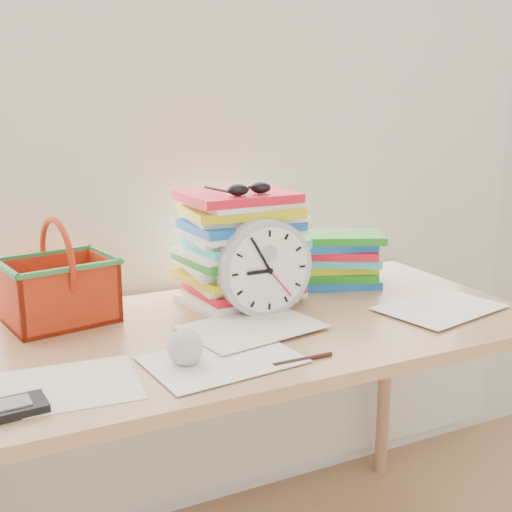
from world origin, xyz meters
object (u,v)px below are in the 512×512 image
desk (251,352)px  basket (58,272)px  book_stack (339,258)px  paper_stack (240,247)px  clock (264,268)px

desk → basket: (-0.41, 0.21, 0.20)m
desk → book_stack: (0.38, 0.20, 0.15)m
paper_stack → book_stack: bearing=3.5°
clock → book_stack: size_ratio=0.94×
clock → basket: basket is taller
desk → clock: clock is taller
clock → book_stack: 0.36m
paper_stack → book_stack: 0.34m
paper_stack → clock: size_ratio=1.28×
clock → book_stack: bearing=25.5°
desk → book_stack: 0.45m
basket → paper_stack: bearing=-14.9°
desk → clock: (0.06, 0.04, 0.20)m
paper_stack → desk: bearing=-106.4°
desk → book_stack: book_stack is taller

